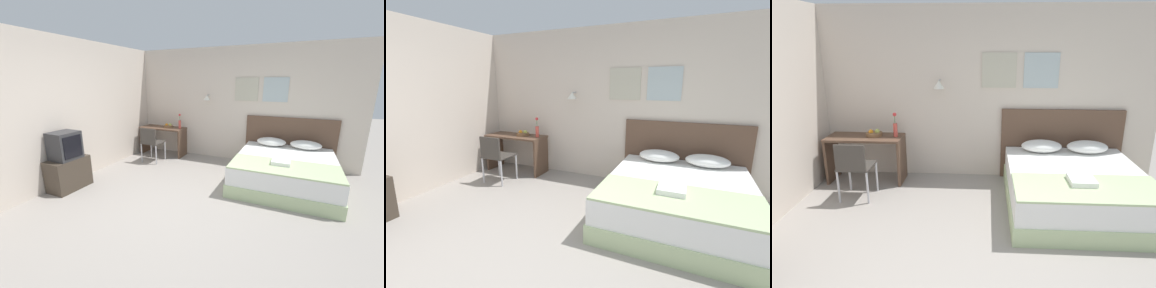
{
  "view_description": "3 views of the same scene",
  "coord_description": "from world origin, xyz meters",
  "views": [
    {
      "loc": [
        1.46,
        -2.74,
        1.88
      ],
      "look_at": [
        -0.35,
        1.29,
        0.69
      ],
      "focal_mm": 22.0,
      "sensor_mm": 36.0,
      "label": 1
    },
    {
      "loc": [
        1.43,
        -1.56,
        1.7
      ],
      "look_at": [
        -0.13,
        1.92,
        0.8
      ],
      "focal_mm": 24.0,
      "sensor_mm": 36.0,
      "label": 2
    },
    {
      "loc": [
        0.15,
        -2.5,
        2.16
      ],
      "look_at": [
        -0.13,
        1.93,
        0.79
      ],
      "focal_mm": 32.0,
      "sensor_mm": 36.0,
      "label": 3
    }
  ],
  "objects": [
    {
      "name": "wall_back",
      "position": [
        0.01,
        2.8,
        1.33
      ],
      "size": [
        5.57,
        0.31,
        2.65
      ],
      "color": "beige",
      "rests_on": "ground_plane"
    },
    {
      "name": "fruit_bowl",
      "position": [
        -1.55,
        2.46,
        0.76
      ],
      "size": [
        0.24,
        0.24,
        0.11
      ],
      "color": "brown",
      "rests_on": "desk"
    },
    {
      "name": "ground_plane",
      "position": [
        0.0,
        0.0,
        0.0
      ],
      "size": [
        24.0,
        24.0,
        0.0
      ],
      "primitive_type": "plane",
      "color": "gray"
    },
    {
      "name": "throw_blanket",
      "position": [
        1.35,
        1.14,
        0.53
      ],
      "size": [
        1.7,
        0.8,
        0.02
      ],
      "color": "#B2C693",
      "rests_on": "bed"
    },
    {
      "name": "folded_towel_near_foot",
      "position": [
        1.3,
        1.28,
        0.57
      ],
      "size": [
        0.29,
        0.33,
        0.06
      ],
      "color": "white",
      "rests_on": "throw_blanket"
    },
    {
      "name": "desk_chair",
      "position": [
        -1.62,
        1.75,
        0.51
      ],
      "size": [
        0.44,
        0.44,
        0.83
      ],
      "color": "#3D3833",
      "rests_on": "ground_plane"
    },
    {
      "name": "pillow_left",
      "position": [
        1.01,
        2.47,
        0.61
      ],
      "size": [
        0.6,
        0.37,
        0.18
      ],
      "color": "white",
      "rests_on": "bed"
    },
    {
      "name": "pillow_right",
      "position": [
        1.69,
        2.47,
        0.61
      ],
      "size": [
        0.6,
        0.37,
        0.18
      ],
      "color": "white",
      "rests_on": "bed"
    },
    {
      "name": "flower_vase",
      "position": [
        -1.21,
        2.45,
        0.87
      ],
      "size": [
        0.06,
        0.06,
        0.37
      ],
      "color": "#D14C42",
      "rests_on": "desk"
    },
    {
      "name": "headboard",
      "position": [
        1.35,
        2.74,
        0.56
      ],
      "size": [
        1.88,
        0.06,
        1.11
      ],
      "color": "brown",
      "rests_on": "ground_plane"
    },
    {
      "name": "desk",
      "position": [
        -1.69,
        2.43,
        0.5
      ],
      "size": [
        1.16,
        0.5,
        0.72
      ],
      "color": "brown",
      "rests_on": "ground_plane"
    },
    {
      "name": "bed",
      "position": [
        1.35,
        1.71,
        0.26
      ],
      "size": [
        1.76,
        1.99,
        0.52
      ],
      "color": "#B2C693",
      "rests_on": "ground_plane"
    }
  ]
}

